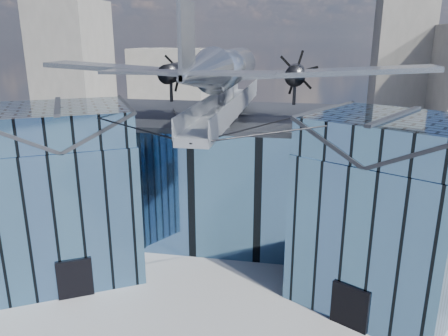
# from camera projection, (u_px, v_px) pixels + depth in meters

# --- Properties ---
(ground_plane) EXTENTS (120.00, 120.00, 0.00)m
(ground_plane) POSITION_uv_depth(u_px,v_px,m) (219.00, 273.00, 30.95)
(ground_plane) COLOR gray
(museum) EXTENTS (32.88, 24.50, 17.60)m
(museum) POSITION_uv_depth(u_px,v_px,m) (233.00, 174.00, 34.83)
(museum) COLOR teal
(museum) RESTS_ON ground
(bg_towers) EXTENTS (77.00, 24.50, 26.00)m
(bg_towers) POSITION_uv_depth(u_px,v_px,m) (283.00, 74.00, 75.38)
(bg_towers) COLOR slate
(bg_towers) RESTS_ON ground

